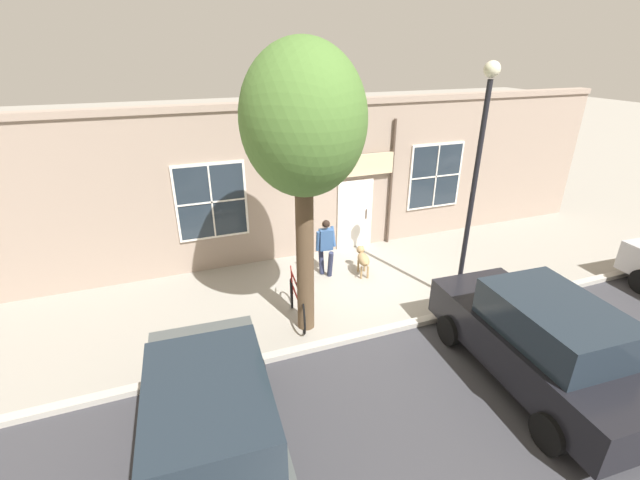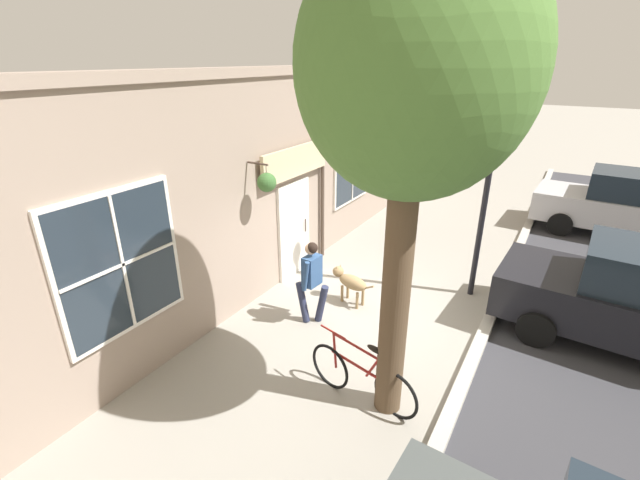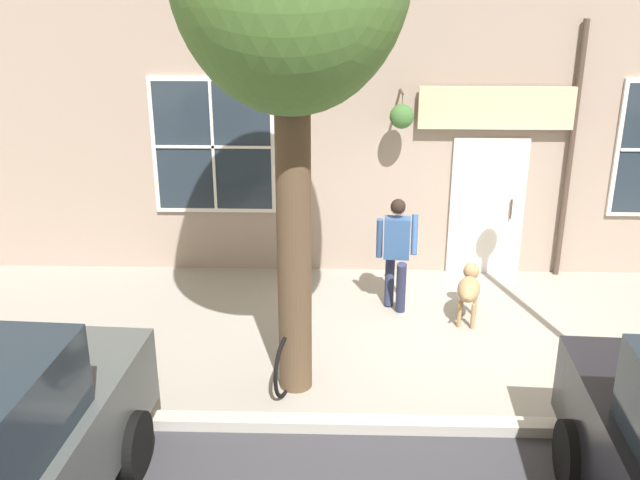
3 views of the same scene
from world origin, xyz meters
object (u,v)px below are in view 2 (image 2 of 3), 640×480
street_tree_by_curb (410,77)px  leaning_bicycle (361,377)px  pedestrian_walking (312,276)px  street_lamp (497,122)px  dog_on_leash (350,281)px  parked_car_far_end (628,205)px

street_tree_by_curb → leaning_bicycle: size_ratio=3.34×
pedestrian_walking → street_lamp: street_lamp is taller
leaning_bicycle → street_tree_by_curb: bearing=12.1°
street_lamp → leaning_bicycle: bearing=-99.7°
dog_on_leash → leaning_bicycle: (1.34, -2.26, -0.08)m
pedestrian_walking → street_lamp: (2.28, 2.52, 2.52)m
parked_car_far_end → dog_on_leash: bearing=-124.7°
street_tree_by_curb → street_lamp: bearing=85.3°
pedestrian_walking → parked_car_far_end: (5.03, 7.80, -0.06)m
leaning_bicycle → dog_on_leash: bearing=120.6°
pedestrian_walking → street_tree_by_curb: 4.09m
street_tree_by_curb → leaning_bicycle: street_tree_by_curb is taller
street_tree_by_curb → leaning_bicycle: (-0.34, -0.07, -3.92)m
street_tree_by_curb → dog_on_leash: bearing=127.6°
dog_on_leash → leaning_bicycle: size_ratio=0.60×
dog_on_leash → parked_car_far_end: (4.74, 6.85, 0.42)m
leaning_bicycle → pedestrian_walking: bearing=141.1°
dog_on_leash → street_tree_by_curb: (1.68, -2.19, 3.84)m
leaning_bicycle → parked_car_far_end: (3.40, 9.11, 0.50)m
street_tree_by_curb → street_lamp: size_ratio=1.08×
dog_on_leash → parked_car_far_end: bearing=55.3°
parked_car_far_end → pedestrian_walking: bearing=-122.8°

